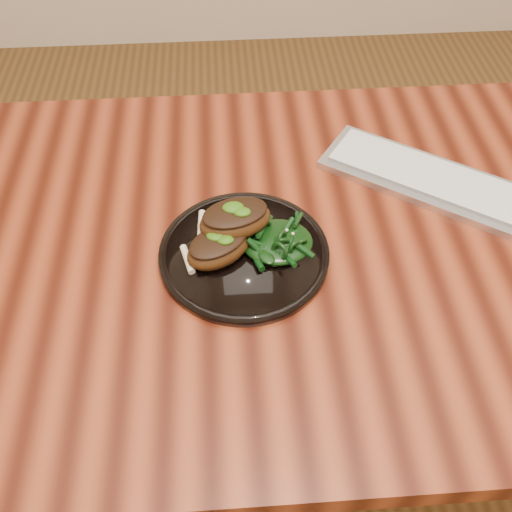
# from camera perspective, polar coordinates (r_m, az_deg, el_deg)

# --- Properties ---
(desk) EXTENTS (1.60, 0.80, 0.75)m
(desk) POSITION_cam_1_polar(r_m,az_deg,el_deg) (0.97, 8.75, -1.14)
(desk) COLOR #391007
(desk) RESTS_ON ground
(plate) EXTENTS (0.26, 0.26, 0.02)m
(plate) POSITION_cam_1_polar(r_m,az_deg,el_deg) (0.86, -1.20, 0.26)
(plate) COLOR black
(plate) RESTS_ON desk
(lamb_chop_front) EXTENTS (0.12, 0.11, 0.05)m
(lamb_chop_front) POSITION_cam_1_polar(r_m,az_deg,el_deg) (0.83, -3.77, 0.99)
(lamb_chop_front) COLOR #40230C
(lamb_chop_front) RESTS_ON plate
(lamb_chop_back) EXTENTS (0.12, 0.10, 0.05)m
(lamb_chop_back) POSITION_cam_1_polar(r_m,az_deg,el_deg) (0.84, -2.15, 3.72)
(lamb_chop_back) COLOR #40230C
(lamb_chop_back) RESTS_ON plate
(herb_smear) EXTENTS (0.08, 0.05, 0.00)m
(herb_smear) POSITION_cam_1_polar(r_m,az_deg,el_deg) (0.89, -3.47, 3.18)
(herb_smear) COLOR #1D4907
(herb_smear) RESTS_ON plate
(greens_heap) EXTENTS (0.11, 0.10, 0.04)m
(greens_heap) POSITION_cam_1_polar(r_m,az_deg,el_deg) (0.85, 2.16, 1.76)
(greens_heap) COLOR black
(greens_heap) RESTS_ON plate
(keyboard) EXTENTS (0.41, 0.34, 0.02)m
(keyboard) POSITION_cam_1_polar(r_m,az_deg,el_deg) (1.02, 18.11, 6.87)
(keyboard) COLOR #B9BBBD
(keyboard) RESTS_ON desk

